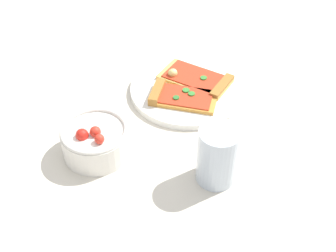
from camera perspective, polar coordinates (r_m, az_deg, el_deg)
ground_plane at (r=0.97m, az=3.94°, el=3.24°), size 2.40×2.40×0.00m
plate at (r=0.99m, az=2.63°, el=4.77°), size 0.26×0.26×0.01m
pizza_slice_near at (r=1.00m, az=3.82°, el=6.09°), size 0.16×0.18×0.03m
pizza_slice_far at (r=0.95m, az=1.35°, el=3.85°), size 0.12×0.16×0.02m
salad_bowl at (r=0.84m, az=-9.37°, el=-1.85°), size 0.13×0.13×0.07m
soda_glass at (r=0.77m, az=6.79°, el=-3.89°), size 0.07×0.07×0.11m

